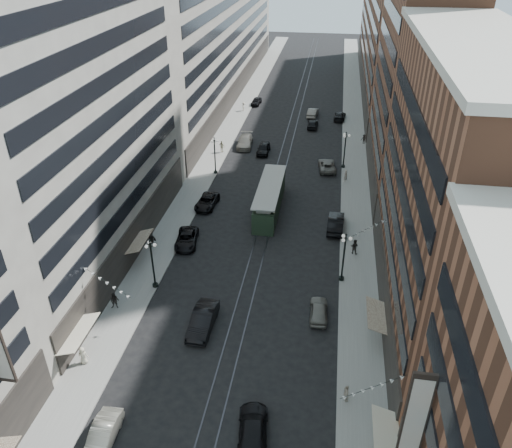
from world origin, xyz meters
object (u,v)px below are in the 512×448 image
Objects in this scene: lamppost_se_mid at (345,149)px; pedestrian_5 at (151,238)px; car_5 at (203,320)px; pedestrian_7 at (354,247)px; car_6 at (253,429)px; lamppost_se_far at (344,256)px; lamppost_sw_far at (152,262)px; car_12 at (340,116)px; car_7 at (207,202)px; car_1 at (102,436)px; car_8 at (245,142)px; car_10 at (336,223)px; pedestrian_extra_0 at (244,107)px; pedestrian_9 at (364,139)px; pedestrian_4 at (346,393)px; car_13 at (263,149)px; car_11 at (327,165)px; car_14 at (313,113)px; lamppost_sw_mid at (215,154)px; car_extra_0 at (313,124)px; car_4 at (319,310)px; pedestrian_2 at (115,301)px; streetcar at (270,199)px; car_2 at (187,239)px; pedestrian_8 at (346,176)px; pedestrian_1 at (83,355)px; car_9 at (256,101)px.

pedestrian_5 is (-21.26, -24.89, -2.00)m from lamppost_se_mid.
pedestrian_7 is at bearing 47.10° from car_5.
lamppost_se_far is at bearing -114.41° from car_6.
lamppost_sw_far is 1.14× the size of car_12.
lamppost_se_mid is 2.93× the size of pedestrian_5.
pedestrian_7 is (18.59, -8.20, 0.34)m from car_7.
car_1 is 0.78× the size of car_8.
car_10 is at bearing -6.77° from car_7.
pedestrian_9 is at bearing -135.72° from pedestrian_extra_0.
lamppost_se_mid is at bearing -15.44° from pedestrian_4.
car_13 is (4.70, 18.55, 0.10)m from car_7.
car_1 is 50.35m from car_11.
car_10 is 1.11× the size of car_14.
lamppost_sw_mid is 32.27m from car_12.
car_5 is at bearing 84.68° from car_extra_0.
car_1 is at bearing -127.27° from lamppost_se_far.
car_4 is at bearing -177.66° from pedestrian_extra_0.
car_5 is at bearing -17.15° from pedestrian_2.
car_8 reaches higher than car_extra_0.
car_5 is 60.14m from car_14.
pedestrian_5 is 44.47m from car_extra_0.
pedestrian_4 is at bearing -71.39° from streetcar.
pedestrian_extra_0 reaches higher than car_extra_0.
pedestrian_9 reaches higher than car_2.
car_2 is (-8.24, -9.26, -0.93)m from streetcar.
streetcar reaches higher than car_8.
car_5 reaches higher than car_11.
car_8 is 19.65m from pedestrian_8.
pedestrian_1 is at bearing -93.42° from car_7.
pedestrian_9 is (3.00, 14.87, -0.07)m from pedestrian_8.
lamppost_sw_far is 22.67m from car_10.
pedestrian_5 is (-18.86, -23.89, 0.38)m from car_11.
car_9 is (-0.31, 43.21, 0.01)m from car_7.
pedestrian_9 reaches higher than car_1.
car_11 is 23.01m from car_12.
lamppost_se_mid is 17.75m from car_extra_0.
car_13 reaches higher than car_11.
car_2 is 2.87× the size of pedestrian_8.
pedestrian_1 reaches higher than car_14.
pedestrian_8 is (21.33, 30.88, 0.01)m from pedestrian_2.
car_extra_0 is at bearing -111.93° from pedestrian_1.
lamppost_se_far is at bearing -68.68° from car_8.
pedestrian_4 reaches higher than car_2.
car_2 is 1.23× the size of car_9.
pedestrian_7 is at bearing 92.96° from car_11.
car_10 is (16.64, 5.91, 0.17)m from car_2.
car_10 is at bearing -96.69° from car_4.
car_6 is at bearing 90.25° from car_12.
car_12 is at bearing -100.57° from car_11.
pedestrian_1 is at bearing -103.00° from lamppost_sw_far.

